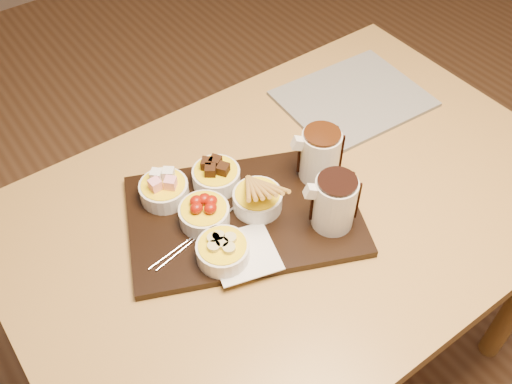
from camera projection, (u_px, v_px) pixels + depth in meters
ground at (284, 361)px, 1.75m from camera, size 5.00×5.00×0.00m
dining_table at (295, 230)px, 1.26m from camera, size 1.20×0.80×0.75m
serving_board at (244, 215)px, 1.15m from camera, size 0.54×0.46×0.02m
napkin at (244, 253)px, 1.08m from camera, size 0.15×0.15×0.00m
bowl_marshmallows at (164, 191)px, 1.16m from camera, size 0.10×0.10×0.04m
bowl_cake at (216, 177)px, 1.18m from camera, size 0.10×0.10×0.04m
bowl_strawberries at (204, 215)px, 1.12m from camera, size 0.10×0.10×0.04m
bowl_biscotti at (257, 200)px, 1.14m from camera, size 0.10×0.10×0.04m
bowl_bananas at (223, 252)px, 1.06m from camera, size 0.10×0.10×0.04m
pitcher_dark_chocolate at (334, 203)px, 1.09m from camera, size 0.11×0.11×0.11m
pitcher_milk_chocolate at (320, 156)px, 1.17m from camera, size 0.11×0.11×0.11m
fondue_skewers at (202, 230)px, 1.11m from camera, size 0.07×0.26×0.01m
newspaper at (353, 99)px, 1.41m from camera, size 0.35×0.29×0.01m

